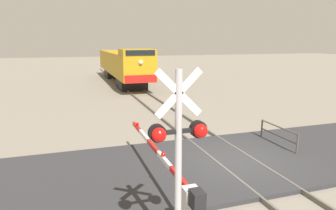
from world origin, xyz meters
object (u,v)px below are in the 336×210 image
object	(u,v)px
locomotive	(123,64)
crossing_gate	(177,184)
guard_railing	(278,134)
crossing_signal	(179,146)

from	to	relation	value
locomotive	crossing_gate	size ratio (longest dim) A/B	2.62
guard_railing	crossing_gate	bearing A→B (deg)	-149.43
crossing_signal	crossing_gate	size ratio (longest dim) A/B	0.59
crossing_signal	guard_railing	bearing A→B (deg)	38.35
crossing_signal	guard_railing	xyz separation A→B (m)	(6.40, 5.06, -1.87)
locomotive	crossing_signal	xyz separation A→B (m)	(-3.77, -27.65, 0.49)
guard_railing	crossing_signal	bearing A→B (deg)	-141.65
crossing_gate	crossing_signal	bearing A→B (deg)	-108.74
crossing_gate	guard_railing	world-z (taller)	crossing_gate
guard_railing	locomotive	bearing A→B (deg)	96.64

